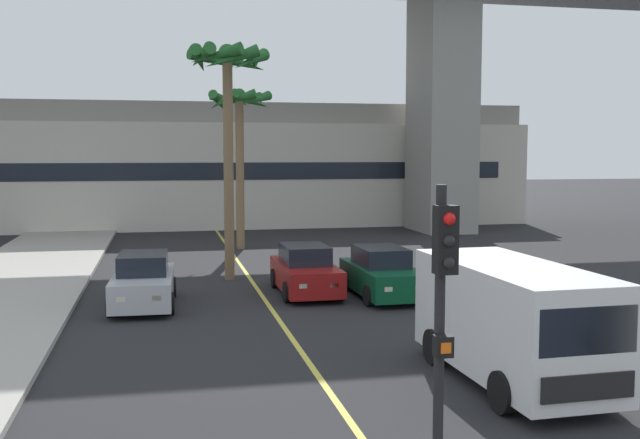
# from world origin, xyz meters

# --- Properties ---
(lane_stripe_center) EXTENTS (0.14, 56.00, 0.01)m
(lane_stripe_center) POSITION_xyz_m (0.00, 24.00, 0.00)
(lane_stripe_center) COLOR #DBCC4C
(lane_stripe_center) RESTS_ON ground
(pier_building_backdrop) EXTENTS (38.85, 8.04, 7.42)m
(pier_building_backdrop) POSITION_xyz_m (0.00, 46.59, 3.65)
(pier_building_backdrop) COLOR beige
(pier_building_backdrop) RESTS_ON ground
(car_queue_front) EXTENTS (1.90, 4.13, 1.56)m
(car_queue_front) POSITION_xyz_m (3.67, 21.87, 0.72)
(car_queue_front) COLOR #0C4728
(car_queue_front) RESTS_ON ground
(car_queue_second) EXTENTS (1.95, 4.16, 1.56)m
(car_queue_second) POSITION_xyz_m (-3.63, 21.96, 0.72)
(car_queue_second) COLOR #B7BABF
(car_queue_second) RESTS_ON ground
(car_queue_third) EXTENTS (1.84, 4.10, 1.56)m
(car_queue_third) POSITION_xyz_m (1.42, 22.87, 0.72)
(car_queue_third) COLOR maroon
(car_queue_third) RESTS_ON ground
(delivery_van) EXTENTS (2.26, 5.30, 2.36)m
(delivery_van) POSITION_xyz_m (3.62, 12.95, 1.29)
(delivery_van) COLOR white
(delivery_van) RESTS_ON ground
(traffic_light_median_near) EXTENTS (0.24, 0.37, 4.20)m
(traffic_light_median_near) POSITION_xyz_m (-0.01, 7.44, 2.71)
(traffic_light_median_near) COLOR black
(traffic_light_median_near) RESTS_ON ground
(palm_tree_near_median) EXTENTS (3.10, 3.10, 7.46)m
(palm_tree_near_median) POSITION_xyz_m (0.54, 34.29, 6.00)
(palm_tree_near_median) COLOR brown
(palm_tree_near_median) RESTS_ON ground
(palm_tree_mid_median) EXTENTS (2.94, 3.03, 8.29)m
(palm_tree_mid_median) POSITION_xyz_m (-0.74, 25.99, 6.93)
(palm_tree_mid_median) COLOR brown
(palm_tree_mid_median) RESTS_ON ground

